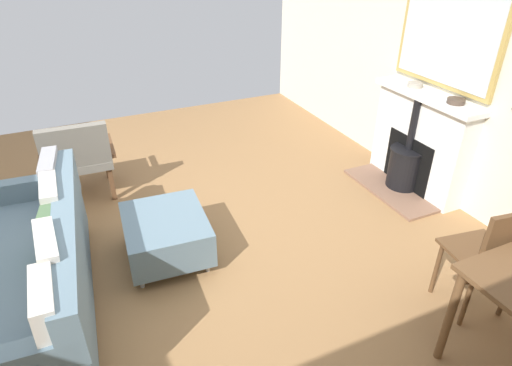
% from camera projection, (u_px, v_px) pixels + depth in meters
% --- Properties ---
extents(ground_plane, '(5.68, 6.39, 0.01)m').
position_uv_depth(ground_plane, '(159.00, 250.00, 3.64)').
color(ground_plane, olive).
extents(wall_left, '(0.12, 6.39, 2.65)m').
position_uv_depth(wall_left, '(448.00, 55.00, 3.99)').
color(wall_left, silver).
rests_on(wall_left, ground).
extents(fireplace, '(0.60, 1.19, 1.00)m').
position_uv_depth(fireplace, '(416.00, 148.00, 4.33)').
color(fireplace, brown).
rests_on(fireplace, ground).
extents(mirror_over_mantel, '(0.04, 1.14, 0.86)m').
position_uv_depth(mirror_over_mantel, '(448.00, 38.00, 3.85)').
color(mirror_over_mantel, tan).
extents(mantel_bowl_near, '(0.14, 0.14, 0.05)m').
position_uv_depth(mantel_bowl_near, '(415.00, 84.00, 4.20)').
color(mantel_bowl_near, '#9E9384').
rests_on(mantel_bowl_near, fireplace).
extents(mantel_bowl_far, '(0.15, 0.15, 0.05)m').
position_uv_depth(mantel_bowl_far, '(456.00, 101.00, 3.80)').
color(mantel_bowl_far, '#47382D').
rests_on(mantel_bowl_far, fireplace).
extents(sofa, '(1.03, 1.93, 0.84)m').
position_uv_depth(sofa, '(26.00, 274.00, 2.84)').
color(sofa, '#B2B2B7').
rests_on(sofa, ground).
extents(ottoman, '(0.68, 0.77, 0.38)m').
position_uv_depth(ottoman, '(166.00, 233.00, 3.44)').
color(ottoman, '#B2B2B7').
rests_on(ottoman, ground).
extents(armchair_accent, '(0.70, 0.60, 0.83)m').
position_uv_depth(armchair_accent, '(77.00, 155.00, 4.12)').
color(armchair_accent, brown).
rests_on(armchair_accent, ground).
extents(dining_chair_near_fireplace, '(0.45, 0.45, 0.88)m').
position_uv_depth(dining_chair_near_fireplace, '(491.00, 252.00, 2.78)').
color(dining_chair_near_fireplace, brown).
rests_on(dining_chair_near_fireplace, ground).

